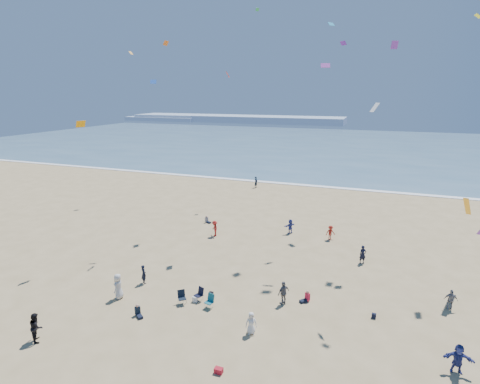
% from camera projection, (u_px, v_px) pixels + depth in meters
% --- Properties ---
extents(ground, '(220.00, 220.00, 0.00)m').
position_uv_depth(ground, '(152.00, 378.00, 19.67)').
color(ground, tan).
rests_on(ground, ground).
extents(ocean, '(220.00, 100.00, 0.06)m').
position_uv_depth(ocean, '(339.00, 146.00, 105.83)').
color(ocean, '#476B84').
rests_on(ocean, ground).
extents(surf_line, '(220.00, 1.20, 0.08)m').
position_uv_depth(surf_line, '(307.00, 185.00, 60.48)').
color(surf_line, white).
rests_on(surf_line, ground).
extents(headland_far, '(110.00, 20.00, 3.20)m').
position_uv_depth(headland_far, '(236.00, 119.00, 193.49)').
color(headland_far, '#7A8EA8').
rests_on(headland_far, ground).
extents(headland_near, '(40.00, 14.00, 2.00)m').
position_uv_depth(headland_near, '(163.00, 119.00, 202.45)').
color(headland_near, '#7A8EA8').
rests_on(headland_near, ground).
extents(standing_flyers, '(25.01, 49.85, 1.89)m').
position_uv_depth(standing_flyers, '(258.00, 276.00, 28.82)').
color(standing_flyers, navy).
rests_on(standing_flyers, ground).
extents(seated_group, '(16.32, 28.16, 0.84)m').
position_uv_depth(seated_group, '(218.00, 310.00, 25.04)').
color(seated_group, white).
rests_on(seated_group, ground).
extents(chair_cluster, '(2.79, 1.62, 1.00)m').
position_uv_depth(chair_cluster, '(196.00, 298.00, 26.41)').
color(chair_cluster, black).
rests_on(chair_cluster, ground).
extents(white_tote, '(0.35, 0.20, 0.40)m').
position_uv_depth(white_tote, '(195.00, 299.00, 26.80)').
color(white_tote, silver).
rests_on(white_tote, ground).
extents(black_backpack, '(0.30, 0.22, 0.38)m').
position_uv_depth(black_backpack, '(211.00, 294.00, 27.49)').
color(black_backpack, black).
rests_on(black_backpack, ground).
extents(cooler, '(0.45, 0.30, 0.30)m').
position_uv_depth(cooler, '(219.00, 371.00, 20.00)').
color(cooler, '#A61725').
rests_on(cooler, ground).
extents(navy_bag, '(0.28, 0.18, 0.34)m').
position_uv_depth(navy_bag, '(374.00, 316.00, 24.88)').
color(navy_bag, black).
rests_on(navy_bag, ground).
extents(kites_aloft, '(39.76, 43.65, 26.51)m').
position_uv_depth(kites_aloft, '(366.00, 93.00, 25.22)').
color(kites_aloft, '#E054B6').
rests_on(kites_aloft, ground).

